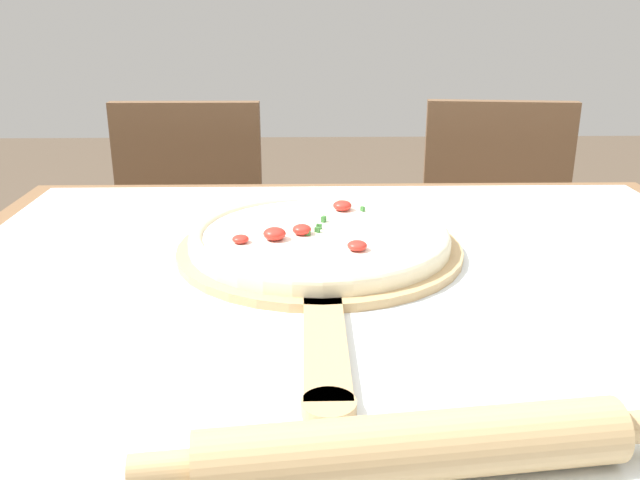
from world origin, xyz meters
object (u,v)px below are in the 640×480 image
pizza (319,236)px  rolling_pin (413,447)px  chair_left (187,252)px  chair_right (496,250)px  pizza_peel (320,254)px

pizza → rolling_pin: bearing=-82.9°
pizza → chair_left: 0.85m
chair_right → pizza: bearing=-116.7°
chair_left → rolling_pin: bearing=-72.0°
rolling_pin → chair_right: bearing=71.2°
pizza → chair_left: (-0.33, 0.73, -0.29)m
pizza → chair_right: size_ratio=0.43×
rolling_pin → pizza_peel: bearing=97.4°
pizza → chair_left: bearing=114.2°
chair_right → rolling_pin: bearing=-102.4°
pizza_peel → rolling_pin: (0.06, -0.47, 0.02)m
chair_right → chair_left: bearing=-173.6°
pizza → chair_left: size_ratio=0.43×
pizza → chair_right: (0.47, 0.72, -0.29)m
pizza_peel → pizza: (-0.00, 0.02, 0.02)m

